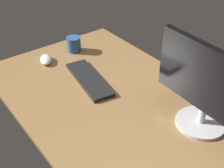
# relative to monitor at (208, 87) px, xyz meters

# --- Properties ---
(desk) EXTENTS (1.40, 0.84, 0.02)m
(desk) POSITION_rel_monitor_xyz_m (-0.33, -0.19, -0.20)
(desk) COLOR olive
(desk) RESTS_ON ground
(monitor) EXTENTS (0.52, 0.21, 0.36)m
(monitor) POSITION_rel_monitor_xyz_m (0.00, 0.00, 0.00)
(monitor) COLOR silver
(monitor) RESTS_ON desk
(keyboard) EXTENTS (0.38, 0.17, 0.02)m
(keyboard) POSITION_rel_monitor_xyz_m (-0.56, -0.20, -0.18)
(keyboard) COLOR black
(keyboard) RESTS_ON desk
(computer_mouse) EXTENTS (0.13, 0.10, 0.03)m
(computer_mouse) POSITION_rel_monitor_xyz_m (-0.86, -0.29, -0.17)
(computer_mouse) COLOR silver
(computer_mouse) RESTS_ON desk
(coffee_mug) EXTENTS (0.08, 0.08, 0.09)m
(coffee_mug) POSITION_rel_monitor_xyz_m (-0.87, -0.09, -0.15)
(coffee_mug) COLOR #28518C
(coffee_mug) RESTS_ON desk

